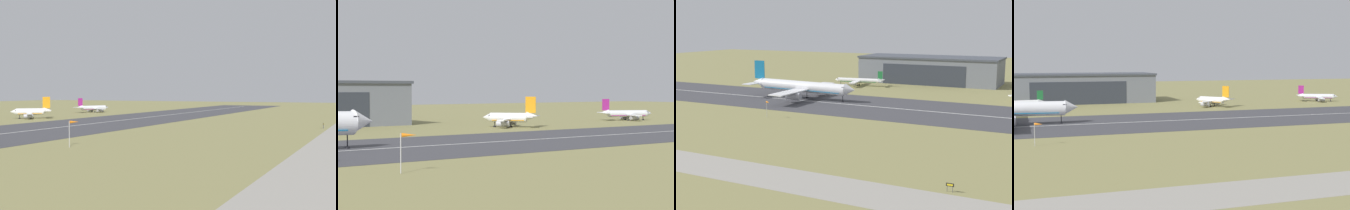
# 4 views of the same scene
# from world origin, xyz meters

# --- Properties ---
(ground_plane) EXTENTS (711.44, 711.44, 0.00)m
(ground_plane) POSITION_xyz_m (0.00, 54.11, 0.00)
(ground_plane) COLOR olive
(runway_strip) EXTENTS (471.44, 47.16, 0.06)m
(runway_strip) POSITION_xyz_m (0.00, 108.22, 0.03)
(runway_strip) COLOR #3D3D42
(runway_strip) RESTS_ON ground_plane
(runway_centreline) EXTENTS (424.30, 0.70, 0.01)m
(runway_centreline) POSITION_xyz_m (0.00, 108.22, 0.07)
(runway_centreline) COLOR silver
(runway_centreline) RESTS_ON runway_strip
(taxiway_road) EXTENTS (353.58, 12.88, 0.05)m
(taxiway_road) POSITION_xyz_m (0.00, 21.71, 0.03)
(taxiway_road) COLOR gray
(taxiway_road) RESTS_ON ground_plane
(hangar_building) EXTENTS (74.17, 27.87, 14.18)m
(hangar_building) POSITION_xyz_m (-32.67, 190.76, 7.11)
(hangar_building) COLOR slate
(hangar_building) RESTS_ON ground_plane
(airplane_landing) EXTENTS (49.81, 44.48, 15.53)m
(airplane_landing) POSITION_xyz_m (-64.75, 111.83, 5.15)
(airplane_landing) COLOR white
(airplane_landing) RESTS_ON ground_plane
(airplane_parked_east) EXTENTS (26.26, 20.40, 7.77)m
(airplane_parked_east) POSITION_xyz_m (-61.71, 161.72, 2.69)
(airplane_parked_east) COLOR white
(airplane_parked_east) RESTS_ON ground_plane
(windsock_pole) EXTENTS (2.07, 1.59, 5.63)m
(windsock_pole) POSITION_xyz_m (-53.69, 72.34, 5.00)
(windsock_pole) COLOR #B7B7BC
(windsock_pole) RESTS_ON ground_plane
(runway_sign) EXTENTS (1.50, 0.14, 1.73)m
(runway_sign) POSITION_xyz_m (19.29, 29.69, 1.28)
(runway_sign) COLOR #4C4C51
(runway_sign) RESTS_ON ground_plane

